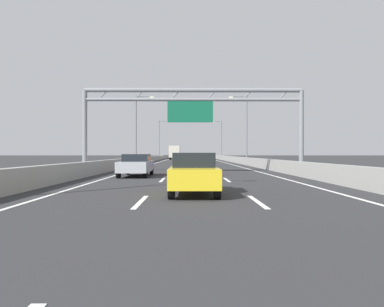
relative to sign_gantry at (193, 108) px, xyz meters
name	(u,v)px	position (x,y,z in m)	size (l,w,h in m)	color
ground_plane	(190,159)	(0.03, 71.68, -4.85)	(260.00, 260.00, 0.00)	#2D2D30
lane_dash_left_1	(141,202)	(-1.77, -15.82, -4.85)	(0.16, 3.00, 0.01)	white
lane_dash_left_2	(162,180)	(-1.77, -6.82, -4.85)	(0.16, 3.00, 0.01)	white
lane_dash_left_3	(171,172)	(-1.77, 2.18, -4.85)	(0.16, 3.00, 0.01)	white
lane_dash_left_4	(175,167)	(-1.77, 11.18, -4.85)	(0.16, 3.00, 0.01)	white
lane_dash_left_5	(178,164)	(-1.77, 20.18, -4.85)	(0.16, 3.00, 0.01)	white
lane_dash_left_6	(180,163)	(-1.77, 29.18, -4.85)	(0.16, 3.00, 0.01)	white
lane_dash_left_7	(181,161)	(-1.77, 38.18, -4.85)	(0.16, 3.00, 0.01)	white
lane_dash_left_8	(182,160)	(-1.77, 47.18, -4.85)	(0.16, 3.00, 0.01)	white
lane_dash_left_9	(183,160)	(-1.77, 56.18, -4.85)	(0.16, 3.00, 0.01)	white
lane_dash_left_10	(183,159)	(-1.77, 65.18, -4.85)	(0.16, 3.00, 0.01)	white
lane_dash_left_11	(184,158)	(-1.77, 74.18, -4.85)	(0.16, 3.00, 0.01)	white
lane_dash_left_12	(184,158)	(-1.77, 83.18, -4.85)	(0.16, 3.00, 0.01)	white
lane_dash_left_13	(185,158)	(-1.77, 92.18, -4.85)	(0.16, 3.00, 0.01)	white
lane_dash_left_14	(185,157)	(-1.77, 101.18, -4.85)	(0.16, 3.00, 0.01)	white
lane_dash_left_15	(185,157)	(-1.77, 110.18, -4.85)	(0.16, 3.00, 0.01)	white
lane_dash_left_16	(185,157)	(-1.77, 119.18, -4.85)	(0.16, 3.00, 0.01)	white
lane_dash_left_17	(186,156)	(-1.77, 128.18, -4.85)	(0.16, 3.00, 0.01)	white
lane_dash_right_1	(257,202)	(1.83, -15.82, -4.85)	(0.16, 3.00, 0.01)	white
lane_dash_right_2	(227,180)	(1.83, -6.82, -4.85)	(0.16, 3.00, 0.01)	white
lane_dash_right_3	(215,172)	(1.83, 2.18, -4.85)	(0.16, 3.00, 0.01)	white
lane_dash_right_4	(209,167)	(1.83, 11.18, -4.85)	(0.16, 3.00, 0.01)	white
lane_dash_right_5	(205,164)	(1.83, 20.18, -4.85)	(0.16, 3.00, 0.01)	white
lane_dash_right_6	(203,163)	(1.83, 29.18, -4.85)	(0.16, 3.00, 0.01)	white
lane_dash_right_7	(201,161)	(1.83, 38.18, -4.85)	(0.16, 3.00, 0.01)	white
lane_dash_right_8	(199,160)	(1.83, 47.18, -4.85)	(0.16, 3.00, 0.01)	white
lane_dash_right_9	(198,160)	(1.83, 56.18, -4.85)	(0.16, 3.00, 0.01)	white
lane_dash_right_10	(197,159)	(1.83, 65.18, -4.85)	(0.16, 3.00, 0.01)	white
lane_dash_right_11	(197,158)	(1.83, 74.18, -4.85)	(0.16, 3.00, 0.01)	white
lane_dash_right_12	(196,158)	(1.83, 83.18, -4.85)	(0.16, 3.00, 0.01)	white
lane_dash_right_13	(196,158)	(1.83, 92.18, -4.85)	(0.16, 3.00, 0.01)	white
lane_dash_right_14	(195,157)	(1.83, 101.18, -4.85)	(0.16, 3.00, 0.01)	white
lane_dash_right_15	(195,157)	(1.83, 110.18, -4.85)	(0.16, 3.00, 0.01)	white
lane_dash_right_16	(194,157)	(1.83, 119.18, -4.85)	(0.16, 3.00, 0.01)	white
lane_dash_right_17	(194,156)	(1.83, 128.18, -4.85)	(0.16, 3.00, 0.01)	white
edge_line_left	(169,159)	(-5.22, 59.68, -4.85)	(0.16, 176.00, 0.01)	white
edge_line_right	(212,159)	(5.28, 59.68, -4.85)	(0.16, 176.00, 0.01)	white
barrier_left	(167,156)	(-6.87, 81.68, -4.38)	(0.45, 220.00, 0.95)	#9E9E99
barrier_right	(213,156)	(6.93, 81.68, -4.38)	(0.45, 220.00, 0.95)	#9E9E99
sign_gantry	(193,108)	(0.00, 0.00, 0.00)	(16.55, 0.36, 6.36)	gray
streetlamp_left_mid	(138,125)	(-7.44, 23.18, 0.55)	(2.58, 0.28, 9.50)	slate
streetlamp_right_mid	(245,125)	(7.49, 23.18, 0.55)	(2.58, 0.28, 9.50)	slate
streetlamp_left_far	(160,137)	(-7.44, 62.15, 0.55)	(2.58, 0.28, 9.50)	slate
streetlamp_right_far	(221,137)	(7.49, 62.15, 0.55)	(2.58, 0.28, 9.50)	slate
red_car	(193,163)	(0.03, -0.48, -4.11)	(1.83, 4.63, 1.44)	red
white_car	(206,156)	(3.62, 56.20, -4.11)	(1.77, 4.19, 1.43)	silver
orange_car	(190,158)	(-0.17, 27.45, -4.10)	(1.73, 4.15, 1.43)	orange
silver_car	(136,165)	(-3.69, -3.60, -4.11)	(1.82, 4.64, 1.44)	#A8ADB2
blue_car	(194,160)	(0.23, 12.66, -4.11)	(1.71, 4.22, 1.42)	#2347AD
yellow_car	(194,173)	(-0.11, -13.63, -4.09)	(1.71, 4.11, 1.52)	yellow
box_truck	(175,152)	(-3.64, 57.35, -3.13)	(2.42, 7.91, 3.17)	silver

